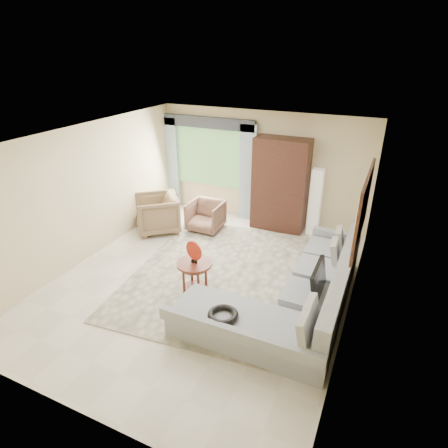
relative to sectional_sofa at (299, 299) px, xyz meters
The scene contains 17 objects.
ground 1.81m from the sectional_sofa, behind, with size 6.00×6.00×0.00m, color silver.
area_rug 1.74m from the sectional_sofa, 162.30° to the left, with size 3.00×4.00×0.02m, color #BDB595.
sectional_sofa is the anchor object (origin of this frame).
tv_screen 0.51m from the sectional_sofa, ahead, with size 0.06×0.74×0.48m, color black.
garden_hose 1.41m from the sectional_sofa, 124.51° to the right, with size 0.43×0.43×0.09m, color black.
coffee_table 1.76m from the sectional_sofa, behind, with size 0.60×0.60×0.60m.
red_disc 1.85m from the sectional_sofa, behind, with size 0.34×0.34×0.03m, color #AD2411.
armchair_left 4.02m from the sectional_sofa, 156.69° to the left, with size 0.90×0.93×0.85m, color olive.
armchair_right 3.42m from the sectional_sofa, 142.49° to the left, with size 0.73×0.76×0.69m, color brown.
potted_plant 5.03m from the sectional_sofa, 144.95° to the left, with size 0.46×0.40×0.51m, color #999999.
armoire 3.24m from the sectional_sofa, 113.06° to the left, with size 1.20×0.55×2.10m, color black.
floor_lamp 3.03m from the sectional_sofa, 98.33° to the left, with size 0.24×0.24×1.50m, color silver.
window 4.58m from the sectional_sofa, 134.87° to the left, with size 1.80×0.04×1.40m, color #669E59.
curtain_left 5.25m from the sectional_sofa, 143.84° to the left, with size 0.40×0.08×2.30m, color #9EB7CC.
curtain_right 3.80m from the sectional_sofa, 124.27° to the left, with size 0.40×0.08×2.30m, color #9EB7CC.
valance 4.81m from the sectional_sofa, 135.52° to the left, with size 2.40×0.12×0.26m, color #1E232D.
wall_mirror 1.70m from the sectional_sofa, 37.80° to the left, with size 0.05×1.70×1.05m.
Camera 1 is at (2.71, -5.01, 3.87)m, focal length 30.00 mm.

